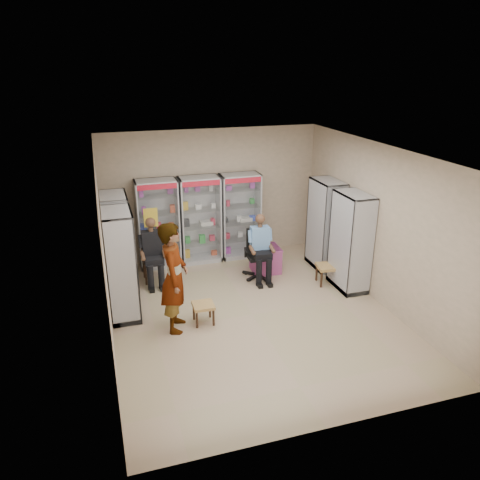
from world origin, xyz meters
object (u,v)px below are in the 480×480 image
object	(u,v)px
cabinet_back_left	(158,224)
pink_trunk	(265,259)
cabinet_right_far	(325,225)
seated_shopkeeper	(259,248)
office_chair	(259,254)
woven_stool_a	(327,274)
cabinet_back_right	(240,216)
woven_stool_b	(204,313)
cabinet_left_near	(122,265)
cabinet_right_near	(351,242)
cabinet_left_far	(118,243)
standing_man	(174,277)
wooden_chair	(153,260)
cabinet_back_mid	(200,220)

from	to	relation	value
cabinet_back_left	pink_trunk	distance (m)	2.50
cabinet_right_far	seated_shopkeeper	bearing A→B (deg)	95.13
office_chair	woven_stool_a	xyz separation A→B (m)	(1.26, -0.73, -0.32)
cabinet_back_right	woven_stool_b	size ratio (longest dim) A/B	5.39
woven_stool_a	woven_stool_b	distance (m)	2.93
pink_trunk	cabinet_left_near	bearing A→B (deg)	-161.62
cabinet_right_near	woven_stool_b	bearing A→B (deg)	99.06
cabinet_right_far	woven_stool_b	bearing A→B (deg)	116.95
cabinet_left_far	standing_man	world-z (taller)	cabinet_left_far
cabinet_back_right	standing_man	world-z (taller)	cabinet_back_right
cabinet_right_far	cabinet_left_near	bearing A→B (deg)	101.41
cabinet_left_near	pink_trunk	size ratio (longest dim) A/B	3.41
cabinet_right_near	cabinet_back_left	bearing A→B (deg)	57.72
seated_shopkeeper	pink_trunk	bearing A→B (deg)	52.30
cabinet_right_far	wooden_chair	size ratio (longest dim) A/B	2.13
woven_stool_b	standing_man	distance (m)	0.93
cabinet_back_mid	cabinet_right_near	xyz separation A→B (m)	(2.58, -2.23, 0.00)
cabinet_left_far	cabinet_back_left	bearing A→B (deg)	135.00
cabinet_left_near	woven_stool_b	world-z (taller)	cabinet_left_near
cabinet_right_near	standing_man	world-z (taller)	cabinet_right_near
cabinet_back_mid	pink_trunk	bearing A→B (deg)	-38.93
office_chair	woven_stool_a	distance (m)	1.49
cabinet_back_left	woven_stool_a	xyz separation A→B (m)	(3.20, -1.95, -0.79)
office_chair	cabinet_left_near	bearing A→B (deg)	-160.55
cabinet_right_far	standing_man	size ratio (longest dim) A/B	1.03
cabinet_left_near	standing_man	size ratio (longest dim) A/B	1.03
seated_shopkeeper	office_chair	bearing A→B (deg)	93.73
office_chair	woven_stool_b	distance (m)	2.20
office_chair	seated_shopkeeper	xyz separation A→B (m)	(0.00, -0.05, 0.14)
cabinet_left_near	seated_shopkeeper	world-z (taller)	cabinet_left_near
cabinet_right_far	cabinet_left_near	distance (m)	4.55
cabinet_right_far	standing_man	distance (m)	3.99
cabinet_back_left	pink_trunk	size ratio (longest dim) A/B	3.41
cabinet_right_near	office_chair	size ratio (longest dim) A/B	1.88
cabinet_back_left	cabinet_left_near	size ratio (longest dim) A/B	1.00
cabinet_back_right	office_chair	distance (m)	1.31
cabinet_back_left	seated_shopkeeper	distance (m)	2.34
cabinet_right_far	standing_man	world-z (taller)	cabinet_right_far
wooden_chair	office_chair	bearing A→B (deg)	-12.70
cabinet_left_far	woven_stool_b	distance (m)	2.37
office_chair	standing_man	size ratio (longest dim) A/B	0.54
cabinet_back_mid	wooden_chair	bearing A→B (deg)	-148.69
wooden_chair	cabinet_left_far	bearing A→B (deg)	-163.61
cabinet_back_mid	cabinet_left_near	world-z (taller)	same
pink_trunk	woven_stool_b	world-z (taller)	pink_trunk
cabinet_back_left	cabinet_left_near	distance (m)	2.23
woven_stool_a	woven_stool_b	world-z (taller)	woven_stool_a
cabinet_right_far	standing_man	xyz separation A→B (m)	(-3.64, -1.63, -0.02)
cabinet_back_left	cabinet_left_far	size ratio (longest dim) A/B	1.00
standing_man	cabinet_back_left	bearing A→B (deg)	12.87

